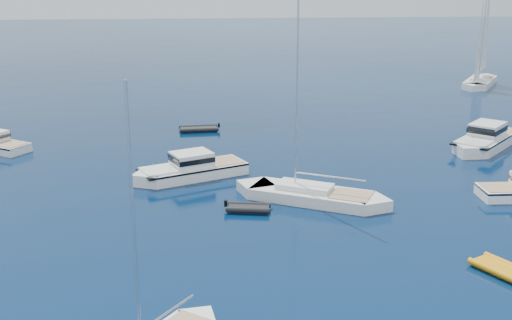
# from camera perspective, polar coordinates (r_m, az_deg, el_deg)

# --- Properties ---
(motor_cruiser_centre) EXTENTS (10.64, 7.07, 2.69)m
(motor_cruiser_centre) POSITION_cam_1_polar(r_m,az_deg,el_deg) (53.04, -5.82, -1.54)
(motor_cruiser_centre) COLOR white
(motor_cruiser_centre) RESTS_ON ground
(motor_cruiser_distant) EXTENTS (10.33, 10.64, 2.98)m
(motor_cruiser_distant) POSITION_cam_1_polar(r_m,az_deg,el_deg) (65.36, 19.39, 1.06)
(motor_cruiser_distant) COLOR silver
(motor_cruiser_distant) RESTS_ON ground
(sailboat_mid_r) EXTENTS (12.55, 8.69, 18.35)m
(sailboat_mid_r) POSITION_cam_1_polar(r_m,az_deg,el_deg) (47.80, 4.83, -3.56)
(sailboat_mid_r) COLOR silver
(sailboat_mid_r) RESTS_ON ground
(sailboat_sails_far) EXTENTS (9.91, 12.74, 19.11)m
(sailboat_sails_far) POSITION_cam_1_polar(r_m,az_deg,el_deg) (100.21, 18.99, 6.22)
(sailboat_sails_far) COLOR white
(sailboat_sails_far) RESTS_ON ground
(tender_yellow) EXTENTS (3.72, 4.44, 0.95)m
(tender_yellow) POSITION_cam_1_polar(r_m,az_deg,el_deg) (39.22, 20.91, -9.31)
(tender_yellow) COLOR orange
(tender_yellow) RESTS_ON ground
(tender_grey_near) EXTENTS (3.47, 2.37, 0.95)m
(tender_grey_near) POSITION_cam_1_polar(r_m,az_deg,el_deg) (45.63, -0.67, -4.50)
(tender_grey_near) COLOR black
(tender_grey_near) RESTS_ON ground
(tender_grey_far) EXTENTS (4.37, 2.55, 0.95)m
(tender_grey_far) POSITION_cam_1_polar(r_m,az_deg,el_deg) (68.18, -5.04, 2.56)
(tender_grey_far) COLOR black
(tender_grey_far) RESTS_ON ground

